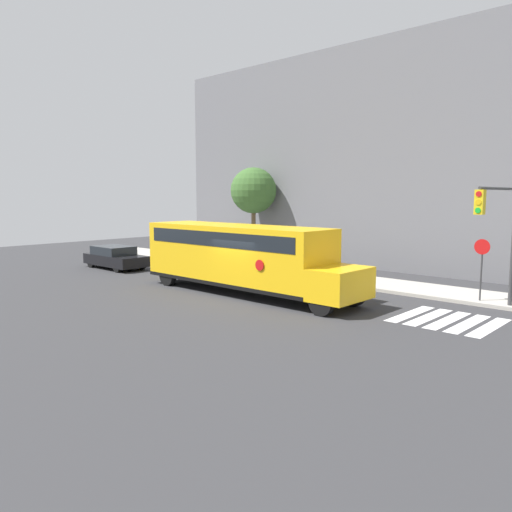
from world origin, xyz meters
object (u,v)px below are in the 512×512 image
Objects in this scene: parked_car at (115,257)px; school_bus at (241,254)px; stop_sign at (482,262)px; tree_far_sidewalk at (253,191)px; traffic_light at (503,226)px.

school_bus is at bearing -1.66° from parked_car.
stop_sign is at bearing 13.15° from parked_car.
tree_far_sidewalk is (-7.70, 9.06, 2.92)m from school_bus.
tree_far_sidewalk is (-16.43, 4.15, 2.98)m from stop_sign.
parked_car is 0.91× the size of traffic_light.
traffic_light is 18.56m from tree_far_sidewalk.
parked_car is at bearing -171.71° from traffic_light.
tree_far_sidewalk is at bearing 165.84° from stop_sign.
stop_sign is at bearing 126.84° from traffic_light.
stop_sign is 2.52m from traffic_light.
parked_car is 10.15m from tree_far_sidewalk.
parked_car is 20.24m from stop_sign.
stop_sign is 17.21m from tree_far_sidewalk.
traffic_light is at bearing 18.71° from school_bus.
tree_far_sidewalk is at bearing 130.34° from school_bus.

